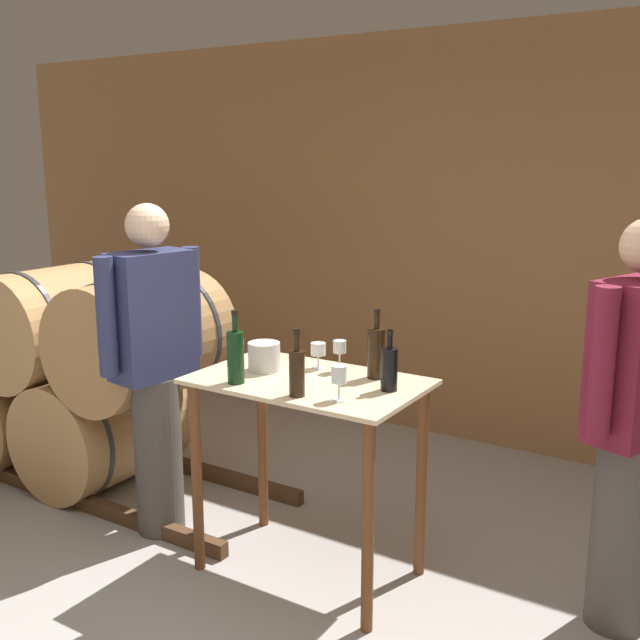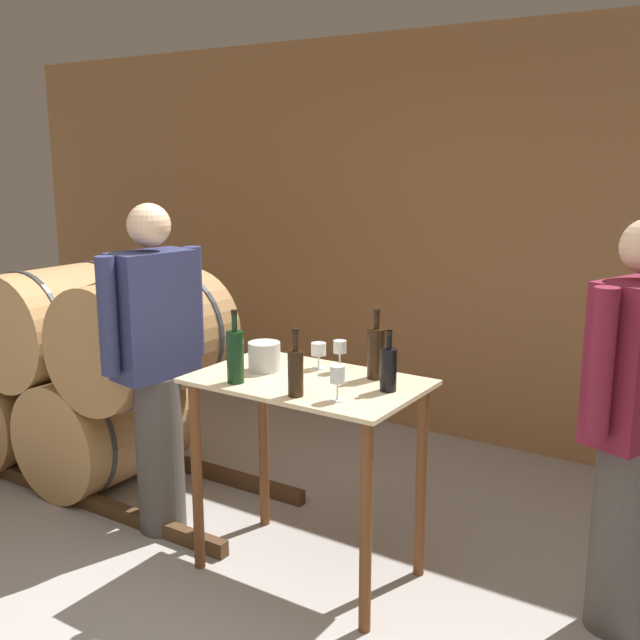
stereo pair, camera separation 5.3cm
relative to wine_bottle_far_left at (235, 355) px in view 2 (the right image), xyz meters
name	(u,v)px [view 2 (the right image)]	position (x,y,z in m)	size (l,w,h in m)	color
back_wall	(481,242)	(0.25, 2.20, 0.29)	(8.40, 0.05, 2.70)	#996B42
barrel_rack	(84,375)	(-1.51, 0.41, -0.44)	(3.05, 0.83, 1.27)	#4C331E
tasting_table	(308,423)	(0.24, 0.21, -0.33)	(1.01, 0.63, 0.93)	beige
wine_bottle_far_left	(235,355)	(0.00, 0.00, 0.00)	(0.07, 0.07, 0.32)	black
wine_bottle_left	(296,371)	(0.33, -0.01, -0.02)	(0.07, 0.07, 0.28)	black
wine_bottle_center	(376,352)	(0.48, 0.39, 0.00)	(0.08, 0.08, 0.31)	black
wine_bottle_right	(388,368)	(0.61, 0.26, -0.02)	(0.07, 0.07, 0.26)	black
wine_glass_near_left	(319,350)	(0.18, 0.38, -0.03)	(0.07, 0.07, 0.12)	silver
wine_glass_near_center	(340,349)	(0.29, 0.39, -0.01)	(0.06, 0.06, 0.15)	silver
wine_glass_near_right	(338,376)	(0.50, 0.03, -0.02)	(0.06, 0.06, 0.15)	silver
ice_bucket	(264,356)	(-0.01, 0.22, -0.06)	(0.15, 0.15, 0.13)	silver
person_host	(156,364)	(-0.63, 0.14, -0.17)	(0.29, 0.58, 1.68)	#4C4742
person_visitor_with_scarf	(632,423)	(1.53, 0.54, -0.17)	(0.34, 0.56, 1.68)	#4C4742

